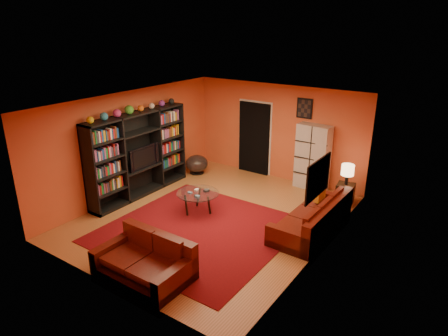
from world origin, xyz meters
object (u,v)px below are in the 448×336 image
Objects in this scene: coffee_table at (198,195)px; side_table at (345,194)px; sofa at (315,219)px; loveseat at (147,260)px; bowl_chair at (197,164)px; tv at (142,156)px; entertainment_unit at (139,155)px; storage_cabinet at (313,157)px; table_lamp at (348,171)px.

side_table is at bearing 42.09° from coffee_table.
coffee_table is at bearing -163.75° from sofa.
bowl_chair is at bearing 28.36° from loveseat.
loveseat is (2.55, -2.46, -0.72)m from tv.
entertainment_unit is 1.95m from coffee_table.
bowl_chair is (-3.14, -0.86, -0.57)m from storage_cabinet.
table_lamp is (1.88, 4.77, 0.57)m from loveseat.
entertainment_unit is at bearing -170.16° from sofa.
storage_cabinet is (0.81, 5.21, 0.57)m from loveseat.
sofa is 2.42m from storage_cabinet.
side_table is (1.88, 4.77, -0.03)m from loveseat.
coffee_table is 2.52m from bowl_chair.
loveseat is at bearing -111.48° from side_table.
side_table is (0.06, 1.68, -0.03)m from sofa.
table_lamp is (0.06, 1.68, 0.57)m from sofa.
storage_cabinet reaches higher than sofa.
table_lamp reaches higher than sofa.
storage_cabinet reaches higher than side_table.
table_lamp is at bearing 42.09° from coffee_table.
table_lamp is at bearing -18.25° from storage_cabinet.
entertainment_unit reaches higher than coffee_table.
tv is 4.35m from storage_cabinet.
sofa is 4.63× the size of table_lamp.
tv is 1.93× the size of side_table.
side_table is at bearing -21.24° from loveseat.
side_table reaches higher than coffee_table.
side_table is at bearing 27.73° from entertainment_unit.
bowl_chair is at bearing -174.42° from side_table.
table_lamp is at bearing 88.99° from sofa.
tv is at bearing -96.76° from bowl_chair.
entertainment_unit is at bearing -98.05° from bowl_chair.
bowl_chair is at bearing -160.29° from storage_cabinet.
storage_cabinet is (1.57, 2.82, 0.41)m from coffee_table.
entertainment_unit is 6.04× the size of table_lamp.
loveseat is 5.12m from side_table.
entertainment_unit is 2.11m from bowl_chair.
tv is at bearing 46.31° from loveseat.
loveseat is at bearing -72.59° from coffee_table.
table_lamp is at bearing 5.58° from bowl_chair.
loveseat is 2.51m from coffee_table.
sofa is 2.39× the size of coffee_table.
entertainment_unit is 6.00× the size of side_table.
tv is at bearing -136.26° from storage_cabinet.
bowl_chair is 4.26m from table_lamp.
table_lamp reaches higher than coffee_table.
side_table is 0.60m from table_lamp.
sofa is at bearing -30.18° from loveseat.
bowl_chair is (0.23, 1.90, -0.71)m from tv.
sofa is at bearing 15.05° from coffee_table.
sofa is at bearing -60.42° from storage_cabinet.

